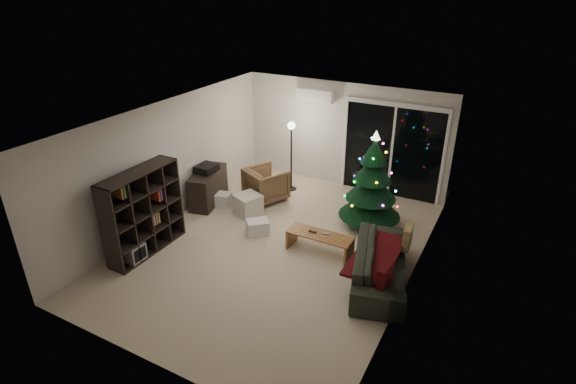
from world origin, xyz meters
The scene contains 18 objects.
room centered at (0.46, 1.49, 1.02)m, with size 6.50×7.51×2.60m.
bookshelf centered at (-2.25, -1.22, 0.80)m, with size 0.41×1.60×1.60m, color black, non-canonical shape.
media_cabinet centered at (-2.25, 0.90, 0.38)m, with size 0.45×1.21×0.75m, color black.
stereo centered at (-2.25, 0.90, 0.83)m, with size 0.38×0.45×0.16m, color black.
armchair centered at (-1.18, 1.65, 0.38)m, with size 0.81×0.84×0.76m, color brown.
ottoman centered at (-1.18, 0.86, 0.22)m, with size 0.49×0.49×0.44m, color silver.
cardboard_box_a centered at (-1.91, 0.91, 0.15)m, with size 0.41×0.31×0.29m, color silver.
cardboard_box_b centered at (-0.55, 0.24, 0.15)m, with size 0.42×0.32×0.29m, color silver.
side_table centered at (0.59, 3.00, 0.24)m, with size 0.38×0.38×0.48m, color black.
floor_lamp centered at (-0.93, 2.40, 0.81)m, with size 0.26×0.26×1.61m, color black.
sofa centered at (2.05, -0.06, 0.31)m, with size 2.15×0.84×0.63m, color black.
sofa_throw centered at (1.95, -0.06, 0.45)m, with size 0.67×1.55×0.05m, color #4A070D.
cushion_a centered at (2.30, 0.59, 0.57)m, with size 0.12×0.41×0.41m, color #957F59.
cushion_b centered at (2.30, -0.71, 0.57)m, with size 0.12×0.41×0.41m, color #4A070D.
coffee_table centered at (0.81, 0.22, 0.19)m, with size 1.22×0.43×0.39m, color #9C6539, non-canonical shape.
remote_a centered at (0.66, 0.22, 0.40)m, with size 0.15×0.05×0.02m, color black.
remote_b centered at (0.91, 0.27, 0.40)m, with size 0.14×0.04×0.02m, color slate.
christmas_tree centered at (1.27, 1.63, 1.01)m, with size 1.26×1.26×2.02m, color #0C3B1D.
Camera 1 is at (3.61, -6.27, 4.66)m, focal length 28.00 mm.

